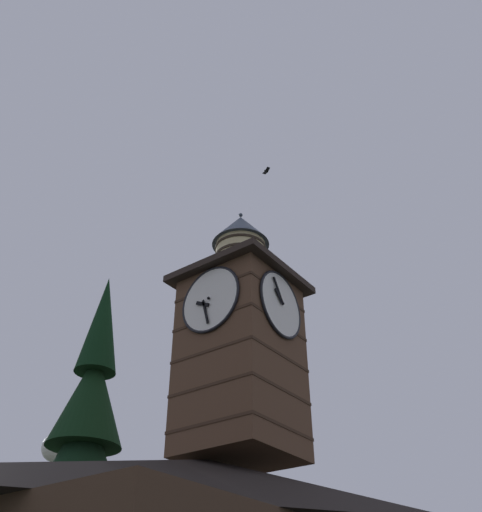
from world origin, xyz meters
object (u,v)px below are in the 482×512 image
object	(u,v)px
clock_tower	(241,341)
moon	(56,448)
flying_bird_high	(232,230)
flying_bird_low	(266,171)
pine_tree_behind	(77,489)

from	to	relation	value
clock_tower	moon	world-z (taller)	clock_tower
flying_bird_high	moon	bearing A→B (deg)	-112.43
clock_tower	flying_bird_low	distance (m)	9.01
pine_tree_behind	moon	size ratio (longest dim) A/B	7.29
moon	flying_bird_low	xyz separation A→B (m)	(11.49, 27.72, 4.89)
flying_bird_high	pine_tree_behind	bearing A→B (deg)	-52.19
clock_tower	flying_bird_high	distance (m)	8.46
flying_bird_high	flying_bird_low	world-z (taller)	flying_bird_low
pine_tree_behind	clock_tower	bearing A→B (deg)	94.80
moon	flying_bird_high	world-z (taller)	flying_bird_high
clock_tower	flying_bird_high	world-z (taller)	flying_bird_high
clock_tower	moon	bearing A→B (deg)	-115.40
moon	pine_tree_behind	bearing A→B (deg)	56.56
clock_tower	flying_bird_low	xyz separation A→B (m)	(-1.55, 0.27, 8.87)
flying_bird_low	pine_tree_behind	bearing A→B (deg)	-73.39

